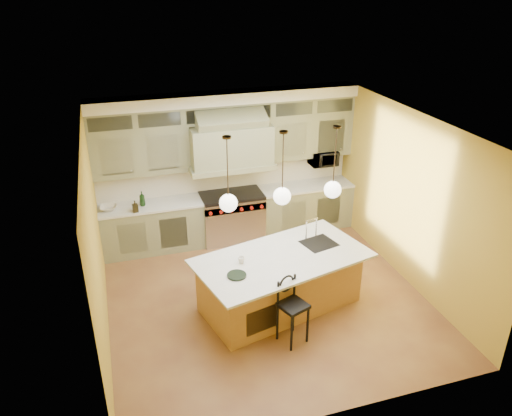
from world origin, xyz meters
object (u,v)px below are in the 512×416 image
object	(u,v)px
kitchen_island	(280,280)
counter_stool	(292,306)
range	(232,216)
microwave	(323,158)

from	to	relation	value
kitchen_island	counter_stool	size ratio (longest dim) A/B	2.79
range	counter_stool	bearing A→B (deg)	-89.45
range	microwave	bearing A→B (deg)	3.12
range	kitchen_island	xyz separation A→B (m)	(0.16, -2.39, -0.02)
range	kitchen_island	distance (m)	2.40
counter_stool	microwave	size ratio (longest dim) A/B	1.91
microwave	range	bearing A→B (deg)	-176.88
kitchen_island	microwave	distance (m)	3.23
counter_stool	microwave	distance (m)	3.94
kitchen_island	counter_stool	world-z (taller)	kitchen_island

